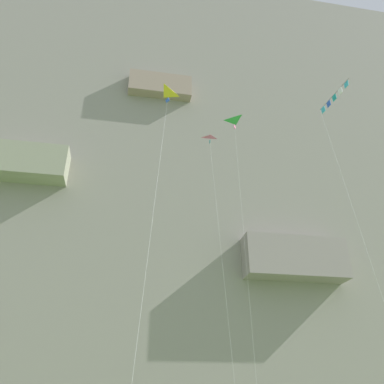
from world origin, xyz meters
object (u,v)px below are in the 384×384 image
(kite_banner_high_center, at_px, (338,114))
(kite_delta_high_right, at_px, (211,148))
(kite_delta_low_right, at_px, (163,109))
(kite_delta_mid_center, at_px, (236,133))

(kite_banner_high_center, bearing_deg, kite_delta_high_right, 121.09)
(kite_delta_high_right, relative_size, kite_delta_low_right, 1.14)
(kite_banner_high_center, xyz_separation_m, kite_delta_mid_center, (-2.68, 15.96, 9.64))
(kite_banner_high_center, distance_m, kite_delta_high_right, 13.88)
(kite_banner_high_center, xyz_separation_m, kite_delta_low_right, (-12.60, 2.70, 0.88))
(kite_delta_mid_center, xyz_separation_m, kite_delta_low_right, (-9.91, -13.26, -8.75))
(kite_delta_low_right, bearing_deg, kite_delta_high_right, 56.70)
(kite_banner_high_center, relative_size, kite_delta_mid_center, 0.72)
(kite_delta_mid_center, xyz_separation_m, kite_delta_high_right, (-4.20, -4.55, -5.74))
(kite_banner_high_center, xyz_separation_m, kite_delta_high_right, (-6.88, 11.41, 3.90))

